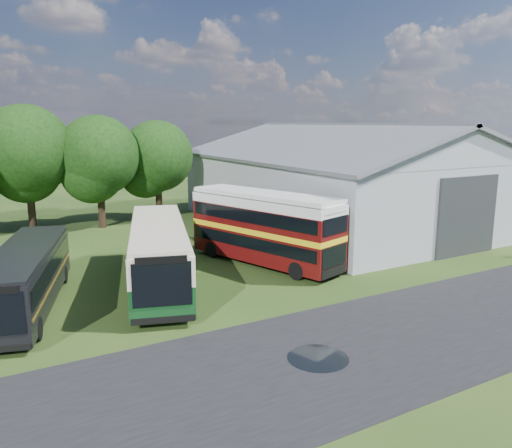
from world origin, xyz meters
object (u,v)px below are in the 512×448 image
bus_green_single (159,253)px  bus_maroon_double (264,229)px  storage_shed (344,173)px  bus_dark_single (26,277)px

bus_green_single → bus_maroon_double: bus_maroon_double is taller
storage_shed → bus_dark_single: bearing=-160.8°
bus_green_single → bus_dark_single: 6.24m
bus_green_single → bus_maroon_double: (6.71, 0.87, 0.40)m
bus_green_single → storage_shed: bearing=41.5°
storage_shed → bus_green_single: 20.69m
bus_maroon_double → bus_dark_single: (-12.94, -1.15, -0.64)m
storage_shed → bus_dark_single: storage_shed is taller
storage_shed → bus_dark_single: 26.58m
storage_shed → bus_maroon_double: storage_shed is taller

